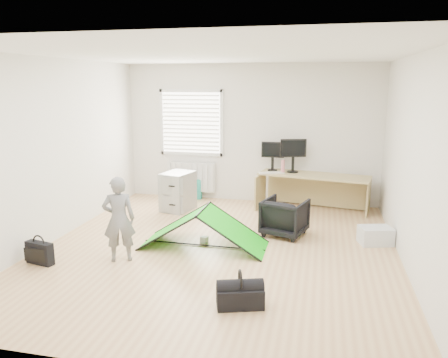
% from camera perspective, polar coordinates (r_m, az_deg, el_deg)
% --- Properties ---
extents(ground, '(5.50, 5.50, 0.00)m').
position_cam_1_polar(ground, '(6.33, -0.81, -9.20)').
color(ground, tan).
rests_on(ground, ground).
extents(back_wall, '(5.00, 0.02, 2.70)m').
position_cam_1_polar(back_wall, '(8.63, 3.47, 5.90)').
color(back_wall, silver).
rests_on(back_wall, ground).
extents(window, '(1.20, 0.06, 1.20)m').
position_cam_1_polar(window, '(8.85, -4.31, 7.35)').
color(window, silver).
rests_on(window, back_wall).
extents(radiator, '(1.00, 0.12, 0.60)m').
position_cam_1_polar(radiator, '(8.98, -4.27, 0.31)').
color(radiator, silver).
rests_on(radiator, back_wall).
extents(desk, '(2.08, 0.98, 0.68)m').
position_cam_1_polar(desk, '(8.26, 11.55, -1.75)').
color(desk, tan).
rests_on(desk, ground).
extents(filing_cabinet, '(0.60, 0.71, 0.72)m').
position_cam_1_polar(filing_cabinet, '(8.18, -6.04, -1.60)').
color(filing_cabinet, '#979A9C').
rests_on(filing_cabinet, ground).
extents(monitor_left, '(0.43, 0.10, 0.41)m').
position_cam_1_polar(monitor_left, '(8.39, 6.37, 2.46)').
color(monitor_left, black).
rests_on(monitor_left, desk).
extents(monitor_right, '(0.50, 0.24, 0.46)m').
position_cam_1_polar(monitor_right, '(8.29, 9.00, 2.45)').
color(monitor_right, black).
rests_on(monitor_right, desk).
extents(keyboard, '(0.49, 0.32, 0.02)m').
position_cam_1_polar(keyboard, '(8.18, 6.25, 0.81)').
color(keyboard, beige).
rests_on(keyboard, desk).
extents(thermos, '(0.08, 0.08, 0.25)m').
position_cam_1_polar(thermos, '(8.20, 7.69, 1.62)').
color(thermos, '#C46E75').
rests_on(thermos, desk).
extents(office_chair, '(0.78, 0.79, 0.58)m').
position_cam_1_polar(office_chair, '(6.89, 7.94, -4.94)').
color(office_chair, black).
rests_on(office_chair, ground).
extents(person, '(0.50, 0.43, 1.15)m').
position_cam_1_polar(person, '(5.94, -13.57, -5.13)').
color(person, slate).
rests_on(person, ground).
extents(kite, '(1.82, 0.80, 0.56)m').
position_cam_1_polar(kite, '(6.36, -2.69, -6.39)').
color(kite, '#15BE12').
rests_on(kite, ground).
extents(storage_crate, '(0.53, 0.43, 0.26)m').
position_cam_1_polar(storage_crate, '(6.87, 19.18, -6.99)').
color(storage_crate, silver).
rests_on(storage_crate, ground).
extents(tote_bag, '(0.36, 0.18, 0.41)m').
position_cam_1_polar(tote_bag, '(8.98, -4.05, -1.29)').
color(tote_bag, teal).
rests_on(tote_bag, ground).
extents(laptop_bag, '(0.41, 0.20, 0.30)m').
position_cam_1_polar(laptop_bag, '(6.30, -22.93, -8.89)').
color(laptop_bag, black).
rests_on(laptop_bag, ground).
extents(white_box, '(0.12, 0.12, 0.09)m').
position_cam_1_polar(white_box, '(6.57, -2.60, -7.93)').
color(white_box, silver).
rests_on(white_box, ground).
extents(duffel_bag, '(0.55, 0.39, 0.22)m').
position_cam_1_polar(duffel_bag, '(4.81, 2.11, -15.14)').
color(duffel_bag, black).
rests_on(duffel_bag, ground).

